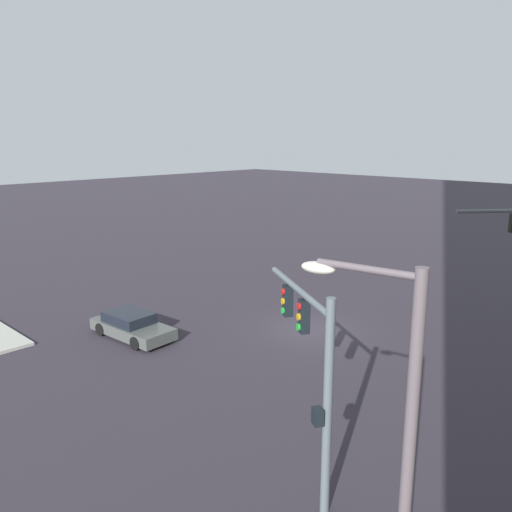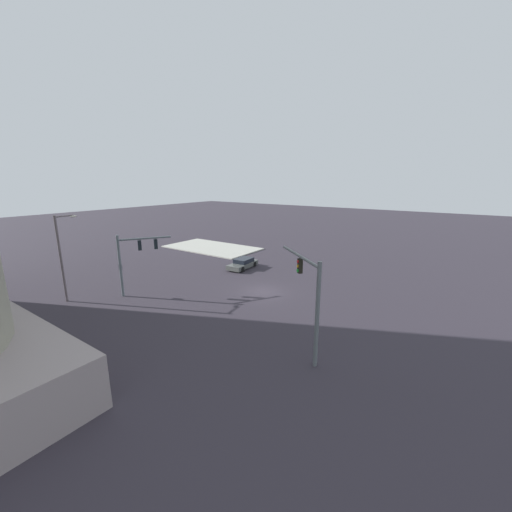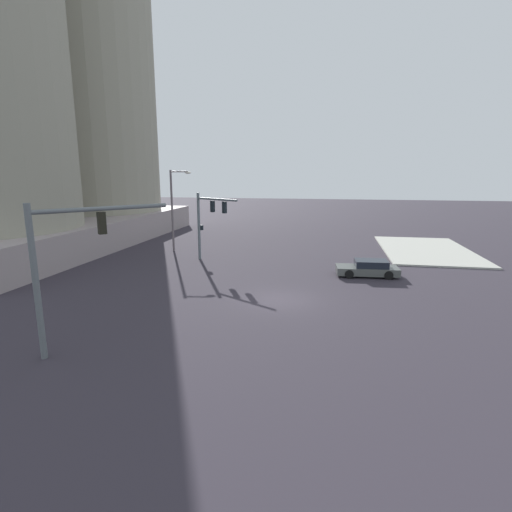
# 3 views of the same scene
# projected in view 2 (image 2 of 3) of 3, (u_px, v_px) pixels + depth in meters

# --- Properties ---
(ground_plane) EXTENTS (193.29, 193.29, 0.00)m
(ground_plane) POSITION_uv_depth(u_px,v_px,m) (263.00, 292.00, 30.85)
(ground_plane) COLOR #302B35
(sidewalk_corner) EXTENTS (14.85, 8.23, 0.15)m
(sidewalk_corner) POSITION_uv_depth(u_px,v_px,m) (212.00, 248.00, 50.58)
(sidewalk_corner) COLOR #B2B2A7
(sidewalk_corner) RESTS_ON ground
(traffic_signal_near_corner) EXTENTS (2.96, 4.19, 5.87)m
(traffic_signal_near_corner) POSITION_uv_depth(u_px,v_px,m) (133.00, 255.00, 29.28)
(traffic_signal_near_corner) COLOR slate
(traffic_signal_near_corner) RESTS_ON ground
(traffic_signal_opposite_side) EXTENTS (4.56, 3.93, 6.39)m
(traffic_signal_opposite_side) POSITION_uv_depth(u_px,v_px,m) (309.00, 291.00, 18.75)
(traffic_signal_opposite_side) COLOR slate
(traffic_signal_opposite_side) RESTS_ON ground
(streetlamp_curved_arm) EXTENTS (0.53, 2.07, 7.80)m
(streetlamp_curved_arm) POSITION_uv_depth(u_px,v_px,m) (62.00, 253.00, 27.62)
(streetlamp_curved_arm) COLOR #655A5F
(streetlamp_curved_arm) RESTS_ON ground
(sedan_car_approaching) EXTENTS (2.21, 4.60, 1.21)m
(sedan_car_approaching) POSITION_uv_depth(u_px,v_px,m) (243.00, 264.00, 39.03)
(sedan_car_approaching) COLOR #4E514E
(sedan_car_approaching) RESTS_ON ground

